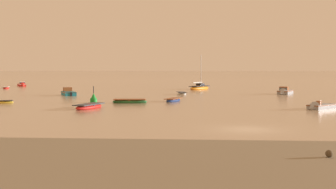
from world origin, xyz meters
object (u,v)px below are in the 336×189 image
Objects in this scene: motorboat_moored_0 at (68,93)px; motorboat_moored_4 at (284,93)px; motorboat_moored_5 at (318,107)px; rowboat_moored_1 at (130,101)px; rowboat_moored_5 at (0,102)px; rowboat_moored_6 at (6,88)px; rowboat_moored_0 at (89,107)px; sailboat_moored_0 at (200,88)px; channel_buoy at (94,99)px; motorboat_moored_2 at (22,85)px; rowboat_moored_2 at (173,100)px; rowboat_moored_4 at (182,94)px.

motorboat_moored_0 is 35.99m from motorboat_moored_4.
motorboat_moored_4 is 26.80m from motorboat_moored_5.
rowboat_moored_1 is 1.34× the size of rowboat_moored_5.
rowboat_moored_5 is 0.94× the size of rowboat_moored_6.
rowboat_moored_0 is 1.09× the size of rowboat_moored_1.
sailboat_moored_0 reaches higher than channel_buoy.
rowboat_moored_6 is 57.29m from motorboat_moored_4.
motorboat_moored_2 is at bearing 104.26° from sailboat_moored_0.
motorboat_moored_2 is 1.14× the size of motorboat_moored_5.
rowboat_moored_2 is 10.59m from channel_buoy.
rowboat_moored_6 is 0.68× the size of motorboat_moored_4.
rowboat_moored_6 is at bearing -113.37° from rowboat_moored_2.
motorboat_moored_4 is (23.19, 19.63, 0.10)m from rowboat_moored_1.
motorboat_moored_2 is (-38.05, 43.41, 0.09)m from rowboat_moored_2.
motorboat_moored_5 is 27.92m from channel_buoy.
rowboat_moored_1 is 23.21m from motorboat_moored_5.
motorboat_moored_0 is 41.03m from motorboat_moored_5.
rowboat_moored_4 is 17.24m from motorboat_moored_4.
motorboat_moored_0 is 1.43× the size of rowboat_moored_6.
motorboat_moored_4 is 34.00m from channel_buoy.
sailboat_moored_0 reaches higher than rowboat_moored_4.
rowboat_moored_4 is 0.72× the size of motorboat_moored_4.
channel_buoy reaches higher than motorboat_moored_2.
rowboat_moored_4 is at bearing -164.15° from rowboat_moored_2.
rowboat_moored_5 is at bearing -10.21° from motorboat_moored_2.
rowboat_moored_5 is at bearing -178.90° from rowboat_moored_1.
rowboat_moored_6 is 1.59× the size of channel_buoy.
rowboat_moored_4 is at bearing 26.96° from rowboat_moored_5.
motorboat_moored_4 is (55.77, -26.66, 0.04)m from motorboat_moored_2.
rowboat_moored_5 is 40.40m from rowboat_moored_6.
rowboat_moored_1 is 56.61m from motorboat_moored_2.
motorboat_moored_2 is at bearing -120.82° from rowboat_moored_2.
motorboat_moored_2 is 0.86× the size of motorboat_moored_4.
rowboat_moored_6 is at bearing -24.69° from motorboat_moored_2.
channel_buoy is (-26.89, 7.50, 0.26)m from motorboat_moored_5.
rowboat_moored_0 is at bearing -166.47° from sailboat_moored_0.
motorboat_moored_5 is at bearing 19.23° from rowboat_moored_4.
channel_buoy is at bearing 21.14° from rowboat_moored_6.
rowboat_moored_0 is 2.17× the size of channel_buoy.
motorboat_moored_0 is at bearing 117.77° from channel_buoy.
rowboat_moored_6 is at bearing 16.81° from motorboat_moored_0.
motorboat_moored_2 is (-32.58, 46.29, 0.06)m from rowboat_moored_1.
rowboat_moored_6 is (-40.78, 0.74, -0.17)m from sailboat_moored_0.
channel_buoy reaches higher than rowboat_moored_2.
rowboat_moored_1 is 0.62× the size of sailboat_moored_0.
motorboat_moored_4 is at bearing 13.94° from rowboat_moored_5.
sailboat_moored_0 reaches higher than motorboat_moored_4.
rowboat_moored_4 is at bearing -61.36° from motorboat_moored_4.
rowboat_moored_4 is (38.60, -28.26, -0.10)m from motorboat_moored_2.
rowboat_moored_6 is at bearing -128.10° from rowboat_moored_0.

